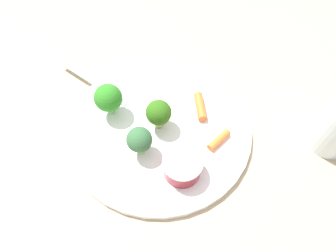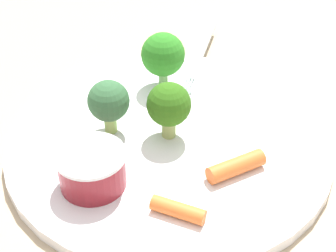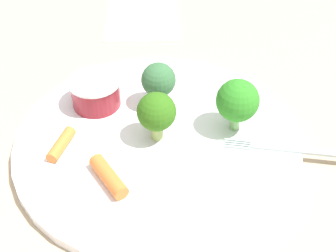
{
  "view_description": "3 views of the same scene",
  "coord_description": "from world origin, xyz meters",
  "px_view_note": "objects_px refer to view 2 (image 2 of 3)",
  "views": [
    {
      "loc": [
        0.26,
        0.1,
        0.43
      ],
      "look_at": [
        0.01,
        0.02,
        0.03
      ],
      "focal_mm": 31.65,
      "sensor_mm": 36.0,
      "label": 1
    },
    {
      "loc": [
        0.03,
        0.37,
        0.32
      ],
      "look_at": [
        0.0,
        0.01,
        0.03
      ],
      "focal_mm": 53.17,
      "sensor_mm": 36.0,
      "label": 2
    },
    {
      "loc": [
        -0.35,
        0.05,
        0.36
      ],
      "look_at": [
        -0.0,
        -0.01,
        0.03
      ],
      "focal_mm": 48.1,
      "sensor_mm": 36.0,
      "label": 3
    }
  ],
  "objects_px": {
    "carrot_stick_0": "(177,210)",
    "carrot_stick_1": "(236,166)",
    "plate": "(169,140)",
    "fork": "(200,56)",
    "broccoli_floret_1": "(166,55)",
    "sauce_cup": "(92,169)",
    "broccoli_floret_0": "(169,105)",
    "broccoli_floret_2": "(109,102)"
  },
  "relations": [
    {
      "from": "carrot_stick_1",
      "to": "fork",
      "type": "relative_size",
      "value": 0.33
    },
    {
      "from": "broccoli_floret_2",
      "to": "plate",
      "type": "bearing_deg",
      "value": 168.9
    },
    {
      "from": "plate",
      "to": "broccoli_floret_1",
      "type": "height_order",
      "value": "broccoli_floret_1"
    },
    {
      "from": "carrot_stick_0",
      "to": "carrot_stick_1",
      "type": "distance_m",
      "value": 0.07
    },
    {
      "from": "fork",
      "to": "plate",
      "type": "bearing_deg",
      "value": 71.61
    },
    {
      "from": "plate",
      "to": "fork",
      "type": "xyz_separation_m",
      "value": [
        -0.05,
        -0.15,
        0.01
      ]
    },
    {
      "from": "sauce_cup",
      "to": "broccoli_floret_1",
      "type": "bearing_deg",
      "value": -115.99
    },
    {
      "from": "sauce_cup",
      "to": "carrot_stick_1",
      "type": "xyz_separation_m",
      "value": [
        -0.12,
        -0.0,
        -0.01
      ]
    },
    {
      "from": "carrot_stick_1",
      "to": "carrot_stick_0",
      "type": "bearing_deg",
      "value": 39.64
    },
    {
      "from": "broccoli_floret_2",
      "to": "carrot_stick_0",
      "type": "xyz_separation_m",
      "value": [
        -0.06,
        0.11,
        -0.03
      ]
    },
    {
      "from": "fork",
      "to": "sauce_cup",
      "type": "bearing_deg",
      "value": 60.42
    },
    {
      "from": "broccoli_floret_0",
      "to": "broccoli_floret_2",
      "type": "distance_m",
      "value": 0.06
    },
    {
      "from": "broccoli_floret_2",
      "to": "carrot_stick_1",
      "type": "height_order",
      "value": "broccoli_floret_2"
    },
    {
      "from": "sauce_cup",
      "to": "carrot_stick_0",
      "type": "bearing_deg",
      "value": 148.99
    },
    {
      "from": "sauce_cup",
      "to": "carrot_stick_1",
      "type": "bearing_deg",
      "value": -177.79
    },
    {
      "from": "carrot_stick_0",
      "to": "broccoli_floret_2",
      "type": "bearing_deg",
      "value": -64.12
    },
    {
      "from": "sauce_cup",
      "to": "carrot_stick_1",
      "type": "height_order",
      "value": "sauce_cup"
    },
    {
      "from": "sauce_cup",
      "to": "broccoli_floret_2",
      "type": "bearing_deg",
      "value": -100.47
    },
    {
      "from": "broccoli_floret_1",
      "to": "fork",
      "type": "distance_m",
      "value": 0.08
    },
    {
      "from": "broccoli_floret_0",
      "to": "plate",
      "type": "bearing_deg",
      "value": 124.51
    },
    {
      "from": "carrot_stick_0",
      "to": "fork",
      "type": "bearing_deg",
      "value": -101.18
    },
    {
      "from": "carrot_stick_0",
      "to": "carrot_stick_1",
      "type": "relative_size",
      "value": 0.83
    },
    {
      "from": "broccoli_floret_1",
      "to": "sauce_cup",
      "type": "bearing_deg",
      "value": 64.01
    },
    {
      "from": "broccoli_floret_1",
      "to": "fork",
      "type": "xyz_separation_m",
      "value": [
        -0.05,
        -0.06,
        -0.04
      ]
    },
    {
      "from": "broccoli_floret_1",
      "to": "carrot_stick_0",
      "type": "distance_m",
      "value": 0.19
    },
    {
      "from": "plate",
      "to": "broccoli_floret_1",
      "type": "xyz_separation_m",
      "value": [
        -0.0,
        -0.09,
        0.04
      ]
    },
    {
      "from": "carrot_stick_1",
      "to": "fork",
      "type": "distance_m",
      "value": 0.2
    },
    {
      "from": "broccoli_floret_1",
      "to": "carrot_stick_1",
      "type": "relative_size",
      "value": 1.16
    },
    {
      "from": "plate",
      "to": "fork",
      "type": "relative_size",
      "value": 1.93
    },
    {
      "from": "broccoli_floret_0",
      "to": "carrot_stick_0",
      "type": "height_order",
      "value": "broccoli_floret_0"
    },
    {
      "from": "plate",
      "to": "carrot_stick_1",
      "type": "distance_m",
      "value": 0.08
    },
    {
      "from": "plate",
      "to": "carrot_stick_1",
      "type": "xyz_separation_m",
      "value": [
        -0.06,
        0.06,
        0.01
      ]
    },
    {
      "from": "carrot_stick_0",
      "to": "fork",
      "type": "xyz_separation_m",
      "value": [
        -0.05,
        -0.25,
        -0.0
      ]
    },
    {
      "from": "broccoli_floret_0",
      "to": "broccoli_floret_2",
      "type": "height_order",
      "value": "broccoli_floret_0"
    },
    {
      "from": "broccoli_floret_0",
      "to": "fork",
      "type": "xyz_separation_m",
      "value": [
        -0.05,
        -0.15,
        -0.03
      ]
    },
    {
      "from": "carrot_stick_0",
      "to": "broccoli_floret_0",
      "type": "bearing_deg",
      "value": -90.36
    },
    {
      "from": "carrot_stick_0",
      "to": "plate",
      "type": "bearing_deg",
      "value": -90.37
    },
    {
      "from": "broccoli_floret_0",
      "to": "broccoli_floret_1",
      "type": "height_order",
      "value": "broccoli_floret_1"
    },
    {
      "from": "plate",
      "to": "broccoli_floret_2",
      "type": "distance_m",
      "value": 0.07
    },
    {
      "from": "broccoli_floret_0",
      "to": "carrot_stick_1",
      "type": "xyz_separation_m",
      "value": [
        -0.06,
        0.06,
        -0.03
      ]
    },
    {
      "from": "plate",
      "to": "carrot_stick_0",
      "type": "height_order",
      "value": "carrot_stick_0"
    },
    {
      "from": "broccoli_floret_0",
      "to": "carrot_stick_0",
      "type": "relative_size",
      "value": 1.29
    }
  ]
}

